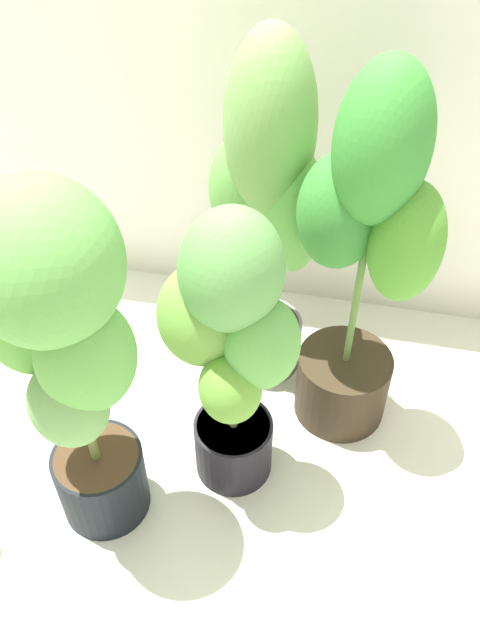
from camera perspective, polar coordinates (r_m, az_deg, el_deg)
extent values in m
plane|color=silver|center=(1.77, -2.38, -15.14)|extent=(8.00, 8.00, 0.00)
cylinder|color=slate|center=(2.01, 2.05, -1.86)|extent=(0.24, 0.24, 0.16)
cylinder|color=#3B291D|center=(1.95, 2.10, -0.35)|extent=(0.22, 0.22, 0.02)
cylinder|color=#5E7D43|center=(1.72, 2.42, 8.63)|extent=(0.02, 0.02, 0.73)
ellipsoid|color=#76A655|center=(1.58, 2.73, 16.92)|extent=(0.28, 0.29, 0.49)
ellipsoid|color=#65A54B|center=(1.70, 0.56, 11.73)|extent=(0.21, 0.20, 0.33)
ellipsoid|color=#66AD4E|center=(1.66, 4.93, 9.48)|extent=(0.22, 0.22, 0.36)
cylinder|color=black|center=(1.74, -0.58, -11.19)|extent=(0.21, 0.21, 0.18)
cylinder|color=#3C2A20|center=(1.67, -0.60, -9.54)|extent=(0.19, 0.19, 0.02)
cylinder|color=#647345|center=(1.44, -0.69, -2.39)|extent=(0.02, 0.02, 0.58)
ellipsoid|color=#5D9B4D|center=(1.29, -0.77, 4.46)|extent=(0.31, 0.31, 0.29)
ellipsoid|color=#6CA040|center=(1.42, -3.19, 0.54)|extent=(0.29, 0.29, 0.26)
ellipsoid|color=#60A74B|center=(1.38, 2.00, -2.17)|extent=(0.24, 0.24, 0.24)
ellipsoid|color=#659F37|center=(1.44, -0.88, -6.15)|extent=(0.20, 0.20, 0.19)
cylinder|color=#322617|center=(1.87, 9.15, -5.70)|extent=(0.27, 0.27, 0.22)
cylinder|color=#3F2F1D|center=(1.80, 9.50, -3.62)|extent=(0.24, 0.24, 0.02)
cylinder|color=#5A7F3A|center=(1.55, 11.11, 5.97)|extent=(0.02, 0.02, 0.74)
ellipsoid|color=#388933|center=(1.40, 12.70, 15.16)|extent=(0.25, 0.27, 0.38)
ellipsoid|color=#398634|center=(1.52, 8.94, 9.61)|extent=(0.24, 0.24, 0.30)
ellipsoid|color=#4F962E|center=(1.50, 14.69, 6.75)|extent=(0.21, 0.23, 0.31)
cylinder|color=black|center=(1.70, -12.29, -13.88)|extent=(0.23, 0.23, 0.21)
cylinder|color=#493320|center=(1.62, -12.81, -12.01)|extent=(0.21, 0.21, 0.02)
cylinder|color=olive|center=(1.35, -15.06, -3.62)|extent=(0.02, 0.02, 0.68)
ellipsoid|color=#5EA449|center=(1.18, -17.30, 4.90)|extent=(0.41, 0.41, 0.33)
ellipsoid|color=#61AA42|center=(1.34, -18.36, -0.07)|extent=(0.25, 0.23, 0.27)
ellipsoid|color=#61A949|center=(1.28, -13.66, -3.21)|extent=(0.26, 0.26, 0.28)
ellipsoid|color=#6DA356|center=(1.37, -15.14, -7.26)|extent=(0.18, 0.16, 0.22)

